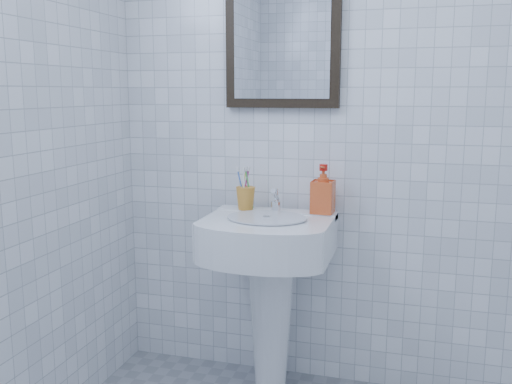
% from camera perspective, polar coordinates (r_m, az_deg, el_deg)
% --- Properties ---
extents(wall_back, '(2.20, 0.02, 2.50)m').
position_cam_1_polar(wall_back, '(2.47, 10.66, 8.45)').
color(wall_back, white).
rests_on(wall_back, ground).
extents(washbasin, '(0.52, 0.38, 0.81)m').
position_cam_1_polar(washbasin, '(2.44, 1.37, -8.33)').
color(washbasin, white).
rests_on(washbasin, ground).
extents(faucet, '(0.04, 0.09, 0.11)m').
position_cam_1_polar(faucet, '(2.46, 1.97, -0.98)').
color(faucet, silver).
rests_on(faucet, washbasin).
extents(toothbrush_cup, '(0.09, 0.09, 0.10)m').
position_cam_1_polar(toothbrush_cup, '(2.49, -1.05, -0.62)').
color(toothbrush_cup, orange).
rests_on(toothbrush_cup, washbasin).
extents(soap_dispenser, '(0.10, 0.10, 0.21)m').
position_cam_1_polar(soap_dispenser, '(2.42, 6.72, 0.29)').
color(soap_dispenser, red).
rests_on(soap_dispenser, washbasin).
extents(wall_mirror, '(0.50, 0.04, 0.62)m').
position_cam_1_polar(wall_mirror, '(2.52, 2.65, 15.47)').
color(wall_mirror, black).
rests_on(wall_mirror, wall_back).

